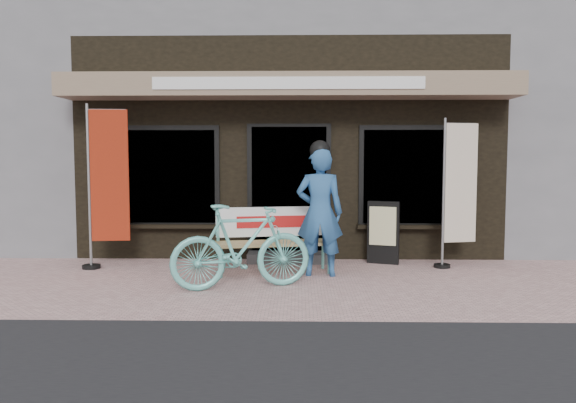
{
  "coord_description": "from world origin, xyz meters",
  "views": [
    {
      "loc": [
        0.17,
        -7.07,
        1.67
      ],
      "look_at": [
        0.01,
        0.7,
        1.05
      ],
      "focal_mm": 35.0,
      "sensor_mm": 36.0,
      "label": 1
    }
  ],
  "objects_px": {
    "person": "(320,210)",
    "menu_stand": "(383,232)",
    "nobori_red": "(106,184)",
    "bicycle": "(241,247)",
    "bench": "(273,234)",
    "nobori_cream": "(458,191)"
  },
  "relations": [
    {
      "from": "nobori_red",
      "to": "bicycle",
      "type": "bearing_deg",
      "value": -37.5
    },
    {
      "from": "nobori_red",
      "to": "menu_stand",
      "type": "xyz_separation_m",
      "value": [
        4.18,
        0.44,
        -0.76
      ]
    },
    {
      "from": "person",
      "to": "bicycle",
      "type": "relative_size",
      "value": 1.06
    },
    {
      "from": "nobori_cream",
      "to": "bench",
      "type": "bearing_deg",
      "value": 175.75
    },
    {
      "from": "person",
      "to": "menu_stand",
      "type": "height_order",
      "value": "person"
    },
    {
      "from": "person",
      "to": "nobori_red",
      "type": "relative_size",
      "value": 0.78
    },
    {
      "from": "bench",
      "to": "menu_stand",
      "type": "xyz_separation_m",
      "value": [
        1.69,
        0.65,
        -0.05
      ]
    },
    {
      "from": "bicycle",
      "to": "menu_stand",
      "type": "bearing_deg",
      "value": -67.06
    },
    {
      "from": "person",
      "to": "nobori_cream",
      "type": "xyz_separation_m",
      "value": [
        2.1,
        0.64,
        0.22
      ]
    },
    {
      "from": "bench",
      "to": "nobori_cream",
      "type": "height_order",
      "value": "nobori_cream"
    },
    {
      "from": "person",
      "to": "menu_stand",
      "type": "relative_size",
      "value": 1.94
    },
    {
      "from": "bench",
      "to": "nobori_red",
      "type": "height_order",
      "value": "nobori_red"
    },
    {
      "from": "nobori_cream",
      "to": "person",
      "type": "bearing_deg",
      "value": -175.51
    },
    {
      "from": "bench",
      "to": "menu_stand",
      "type": "distance_m",
      "value": 1.81
    },
    {
      "from": "nobori_cream",
      "to": "nobori_red",
      "type": "bearing_deg",
      "value": 169.57
    },
    {
      "from": "bicycle",
      "to": "nobori_red",
      "type": "height_order",
      "value": "nobori_red"
    },
    {
      "from": "bicycle",
      "to": "nobori_red",
      "type": "bearing_deg",
      "value": 42.33
    },
    {
      "from": "nobori_red",
      "to": "nobori_cream",
      "type": "xyz_separation_m",
      "value": [
        5.25,
        0.19,
        -0.11
      ]
    },
    {
      "from": "menu_stand",
      "to": "bench",
      "type": "bearing_deg",
      "value": -139.42
    },
    {
      "from": "bench",
      "to": "nobori_red",
      "type": "xyz_separation_m",
      "value": [
        -2.49,
        0.21,
        0.71
      ]
    },
    {
      "from": "bench",
      "to": "nobori_red",
      "type": "distance_m",
      "value": 2.6
    },
    {
      "from": "bench",
      "to": "person",
      "type": "relative_size",
      "value": 0.94
    }
  ]
}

